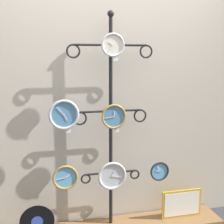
{
  "coord_description": "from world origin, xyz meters",
  "views": [
    {
      "loc": [
        -0.65,
        -2.34,
        1.66
      ],
      "look_at": [
        0.0,
        0.36,
        1.17
      ],
      "focal_mm": 50.0,
      "sensor_mm": 36.0,
      "label": 1
    }
  ],
  "objects": [
    {
      "name": "shop_wall",
      "position": [
        0.0,
        0.57,
        1.4
      ],
      "size": [
        4.4,
        0.04,
        2.8
      ],
      "color": "#BCB2A3",
      "rests_on": "ground_plane"
    },
    {
      "name": "picture_frame",
      "position": [
        0.72,
        0.35,
        0.2
      ],
      "size": [
        0.42,
        0.02,
        0.29
      ],
      "color": "gold",
      "rests_on": "low_shelf"
    },
    {
      "name": "clock_middle_center",
      "position": [
        0.01,
        0.33,
        1.14
      ],
      "size": [
        0.23,
        0.04,
        0.23
      ],
      "color": "#4C84B2"
    },
    {
      "name": "price_tag_upper",
      "position": [
        0.02,
        0.31,
        1.65
      ],
      "size": [
        0.04,
        0.0,
        0.03
      ],
      "color": "white"
    },
    {
      "name": "display_stand",
      "position": [
        0.0,
        0.41,
        0.63
      ],
      "size": [
        0.79,
        0.44,
        2.07
      ],
      "color": "black",
      "rests_on": "ground_plane"
    },
    {
      "name": "clock_top_center",
      "position": [
        -0.01,
        0.31,
        1.77
      ],
      "size": [
        0.21,
        0.04,
        0.21
      ],
      "color": "silver"
    },
    {
      "name": "clock_bottom_right",
      "position": [
        0.46,
        0.32,
        0.58
      ],
      "size": [
        0.19,
        0.04,
        0.19
      ],
      "color": "#60A8DB"
    },
    {
      "name": "clock_bottom_left",
      "position": [
        -0.44,
        0.33,
        0.6
      ],
      "size": [
        0.23,
        0.04,
        0.23
      ],
      "color": "#60A8DB"
    },
    {
      "name": "price_tag_mid",
      "position": [
        -0.4,
        0.33,
        1.03
      ],
      "size": [
        0.04,
        0.0,
        0.03
      ],
      "color": "white"
    },
    {
      "name": "clock_bottom_center",
      "position": [
        -0.01,
        0.3,
        0.59
      ],
      "size": [
        0.27,
        0.04,
        0.27
      ],
      "color": "silver"
    },
    {
      "name": "price_tag_lower",
      "position": [
        0.04,
        0.32,
        1.01
      ],
      "size": [
        0.04,
        0.0,
        0.03
      ],
      "color": "white"
    },
    {
      "name": "vinyl_record",
      "position": [
        -0.7,
        0.31,
        0.21
      ],
      "size": [
        0.31,
        0.01,
        0.31
      ],
      "color": "black",
      "rests_on": "low_shelf"
    },
    {
      "name": "clock_middle_left",
      "position": [
        -0.44,
        0.33,
        1.17
      ],
      "size": [
        0.27,
        0.04,
        0.27
      ],
      "color": "#4C84B2"
    }
  ]
}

